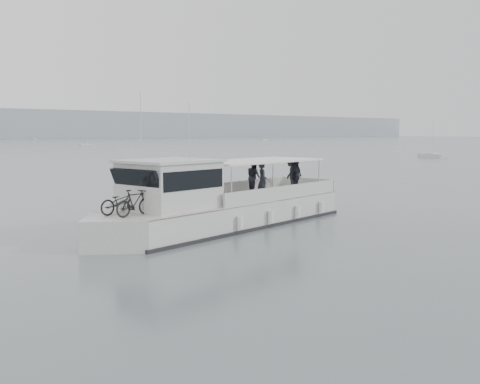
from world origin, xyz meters
TOP-DOWN VIEW (x-y plane):
  - ground at (0.00, 0.00)m, footprint 1400.00×1400.00m
  - tour_boat at (-7.12, 2.69)m, footprint 15.39×6.57m

SIDE VIEW (x-z plane):
  - ground at x=0.00m, z-range 0.00..0.00m
  - tour_boat at x=-7.12m, z-range -2.16..4.27m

